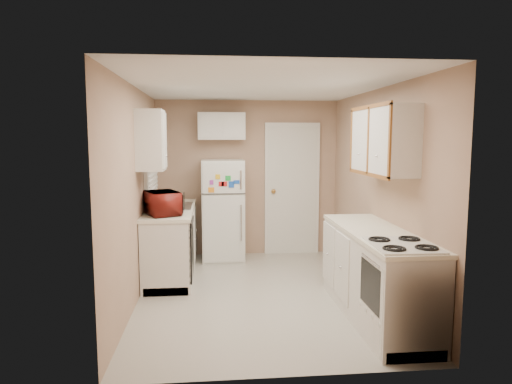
{
  "coord_description": "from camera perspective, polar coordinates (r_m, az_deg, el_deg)",
  "views": [
    {
      "loc": [
        -0.55,
        -5.17,
        1.83
      ],
      "look_at": [
        0.0,
        0.5,
        1.15
      ],
      "focal_mm": 32.0,
      "sensor_mm": 36.0,
      "label": 1
    }
  ],
  "objects": [
    {
      "name": "soap_bottle",
      "position": [
        6.66,
        -10.66,
        -0.47
      ],
      "size": [
        0.1,
        0.1,
        0.2
      ],
      "primitive_type": "imported",
      "rotation": [
        0.0,
        0.0,
        -0.08
      ],
      "color": "#EFEACD",
      "rests_on": "left_counter"
    },
    {
      "name": "upper_cabinet_right",
      "position": [
        5.01,
        15.62,
        6.2
      ],
      "size": [
        0.3,
        1.2,
        0.7
      ],
      "primitive_type": "cube",
      "color": "silver",
      "rests_on": "wall_right"
    },
    {
      "name": "interior_door",
      "position": [
        7.19,
        4.52,
        0.32
      ],
      "size": [
        0.86,
        0.06,
        2.08
      ],
      "primitive_type": "cube",
      "color": "silver",
      "rests_on": "floor"
    },
    {
      "name": "floor",
      "position": [
        5.52,
        0.51,
        -12.58
      ],
      "size": [
        3.8,
        3.8,
        0.0
      ],
      "primitive_type": "plane",
      "color": "beige",
      "rests_on": "ground"
    },
    {
      "name": "wall_left",
      "position": [
        5.28,
        -14.76,
        -0.28
      ],
      "size": [
        3.8,
        3.8,
        0.0
      ],
      "primitive_type": "plane",
      "color": "tan",
      "rests_on": "floor"
    },
    {
      "name": "upper_cabinet_left",
      "position": [
        5.44,
        -13.01,
        6.31
      ],
      "size": [
        0.3,
        0.45,
        0.7
      ],
      "primitive_type": "cube",
      "color": "silver",
      "rests_on": "wall_left"
    },
    {
      "name": "left_counter",
      "position": [
        6.25,
        -10.5,
        -6.06
      ],
      "size": [
        0.6,
        1.8,
        0.9
      ],
      "primitive_type": "cube",
      "color": "silver",
      "rests_on": "floor"
    },
    {
      "name": "dishwasher",
      "position": [
        5.64,
        -8.08,
        -7.01
      ],
      "size": [
        0.03,
        0.58,
        0.72
      ],
      "primitive_type": "cube",
      "color": "black",
      "rests_on": "floor"
    },
    {
      "name": "wall_back",
      "position": [
        7.12,
        -1.08,
        1.73
      ],
      "size": [
        2.8,
        2.8,
        0.0
      ],
      "primitive_type": "plane",
      "color": "tan",
      "rests_on": "floor"
    },
    {
      "name": "ceiling",
      "position": [
        5.23,
        0.54,
        13.05
      ],
      "size": [
        3.8,
        3.8,
        0.0
      ],
      "primitive_type": "plane",
      "color": "white",
      "rests_on": "floor"
    },
    {
      "name": "wall_front",
      "position": [
        3.38,
        3.92,
        -3.98
      ],
      "size": [
        2.8,
        2.8,
        0.0
      ],
      "primitive_type": "plane",
      "color": "tan",
      "rests_on": "floor"
    },
    {
      "name": "microwave",
      "position": [
        5.64,
        -11.59,
        -1.29
      ],
      "size": [
        0.58,
        0.46,
        0.34
      ],
      "primitive_type": "imported",
      "rotation": [
        0.0,
        0.0,
        1.98
      ],
      "color": "maroon",
      "rests_on": "left_counter"
    },
    {
      "name": "refrigerator",
      "position": [
        6.83,
        -4.14,
        -2.28
      ],
      "size": [
        0.62,
        0.6,
        1.5
      ],
      "primitive_type": "cube",
      "rotation": [
        0.0,
        0.0,
        0.0
      ],
      "color": "silver",
      "rests_on": "floor"
    },
    {
      "name": "wall_right",
      "position": [
        5.56,
        15.02,
        0.07
      ],
      "size": [
        3.8,
        3.8,
        0.0
      ],
      "primitive_type": "plane",
      "color": "tan",
      "rests_on": "floor"
    },
    {
      "name": "right_counter",
      "position": [
        4.87,
        14.72,
        -9.88
      ],
      "size": [
        0.6,
        2.0,
        0.9
      ],
      "primitive_type": "cube",
      "color": "silver",
      "rests_on": "floor"
    },
    {
      "name": "sink",
      "position": [
        6.32,
        -10.46,
        -2.13
      ],
      "size": [
        0.54,
        0.74,
        0.16
      ],
      "primitive_type": "cube",
      "color": "gray",
      "rests_on": "left_counter"
    },
    {
      "name": "window_blinds",
      "position": [
        6.28,
        -12.98,
        4.53
      ],
      "size": [
        0.1,
        0.98,
        1.08
      ],
      "primitive_type": "cube",
      "color": "silver",
      "rests_on": "wall_left"
    },
    {
      "name": "stove",
      "position": [
        4.31,
        17.54,
        -12.94
      ],
      "size": [
        0.55,
        0.67,
        0.79
      ],
      "primitive_type": "cube",
      "rotation": [
        0.0,
        0.0,
        -0.04
      ],
      "color": "silver",
      "rests_on": "floor"
    },
    {
      "name": "cabinet_over_fridge",
      "position": [
        6.93,
        -4.33,
        8.2
      ],
      "size": [
        0.7,
        0.3,
        0.4
      ],
      "primitive_type": "cube",
      "color": "silver",
      "rests_on": "wall_back"
    }
  ]
}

